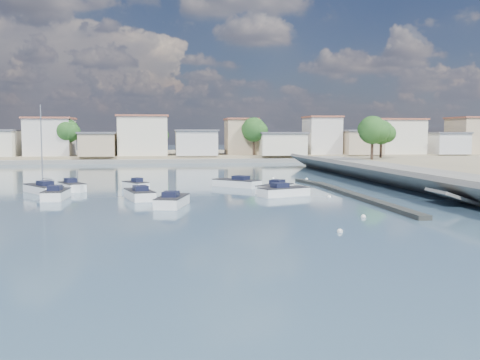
# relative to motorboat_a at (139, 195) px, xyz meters

# --- Properties ---
(ground) EXTENTS (400.00, 400.00, 0.00)m
(ground) POSITION_rel_motorboat_a_xyz_m (13.02, 27.68, -0.38)
(ground) COLOR #2E445D
(ground) RESTS_ON ground
(seawall_walkway) EXTENTS (5.00, 90.00, 1.80)m
(seawall_walkway) POSITION_rel_motorboat_a_xyz_m (31.52, 0.68, 0.52)
(seawall_walkway) COLOR slate
(seawall_walkway) RESTS_ON ground
(breakwater) EXTENTS (2.00, 31.02, 0.35)m
(breakwater) POSITION_rel_motorboat_a_xyz_m (19.92, 0.37, -0.21)
(breakwater) COLOR black
(breakwater) RESTS_ON ground
(far_shore_land) EXTENTS (160.00, 40.00, 1.40)m
(far_shore_land) POSITION_rel_motorboat_a_xyz_m (13.02, 79.68, 0.32)
(far_shore_land) COLOR gray
(far_shore_land) RESTS_ON ground
(far_shore_quay) EXTENTS (160.00, 2.50, 0.80)m
(far_shore_quay) POSITION_rel_motorboat_a_xyz_m (13.02, 58.68, 0.02)
(far_shore_quay) COLOR slate
(far_shore_quay) RESTS_ON ground
(far_town) EXTENTS (113.01, 12.80, 8.35)m
(far_town) POSITION_rel_motorboat_a_xyz_m (23.73, 64.60, 4.56)
(far_town) COLOR #EBE2C5
(far_town) RESTS_ON far_shore_land
(shore_trees) EXTENTS (74.56, 38.32, 7.92)m
(shore_trees) POSITION_rel_motorboat_a_xyz_m (21.36, 55.80, 5.84)
(shore_trees) COLOR #38281E
(shore_trees) RESTS_ON ground
(motorboat_a) EXTENTS (3.13, 5.53, 1.48)m
(motorboat_a) POSITION_rel_motorboat_a_xyz_m (0.00, 0.00, 0.00)
(motorboat_a) COLOR white
(motorboat_a) RESTS_ON ground
(motorboat_b) EXTENTS (3.09, 5.37, 1.48)m
(motorboat_b) POSITION_rel_motorboat_a_xyz_m (3.02, -5.24, -0.00)
(motorboat_b) COLOR white
(motorboat_b) RESTS_ON ground
(motorboat_c) EXTENTS (5.41, 5.30, 1.48)m
(motorboat_c) POSITION_rel_motorboat_a_xyz_m (10.13, 9.75, 0.00)
(motorboat_c) COLOR white
(motorboat_c) RESTS_ON ground
(motorboat_d) EXTENTS (4.46, 4.74, 1.48)m
(motorboat_d) POSITION_rel_motorboat_a_xyz_m (13.19, 2.98, -0.00)
(motorboat_d) COLOR white
(motorboat_d) RESTS_ON ground
(motorboat_e) EXTENTS (1.95, 5.09, 1.48)m
(motorboat_e) POSITION_rel_motorboat_a_xyz_m (-7.46, 1.23, -0.00)
(motorboat_e) COLOR white
(motorboat_e) RESTS_ON ground
(motorboat_f) EXTENTS (3.09, 3.72, 1.48)m
(motorboat_f) POSITION_rel_motorboat_a_xyz_m (-0.83, 8.46, -0.00)
(motorboat_f) COLOR white
(motorboat_f) RESTS_ON ground
(motorboat_g) EXTENTS (3.50, 4.81, 1.48)m
(motorboat_g) POSITION_rel_motorboat_a_xyz_m (-7.16, 7.92, 0.00)
(motorboat_g) COLOR white
(motorboat_g) RESTS_ON ground
(motorboat_h) EXTENTS (5.43, 3.57, 1.48)m
(motorboat_h) POSITION_rel_motorboat_a_xyz_m (13.90, 0.42, -0.00)
(motorboat_h) COLOR white
(motorboat_h) RESTS_ON ground
(sailboat) EXTENTS (4.78, 5.77, 9.00)m
(sailboat) POSITION_rel_motorboat_a_xyz_m (-9.85, 6.18, 0.04)
(sailboat) COLOR white
(sailboat) RESTS_ON ground
(mooring_buoys) EXTENTS (8.12, 38.09, 0.36)m
(mooring_buoys) POSITION_rel_motorboat_a_xyz_m (16.69, 1.05, -0.33)
(mooring_buoys) COLOR white
(mooring_buoys) RESTS_ON ground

